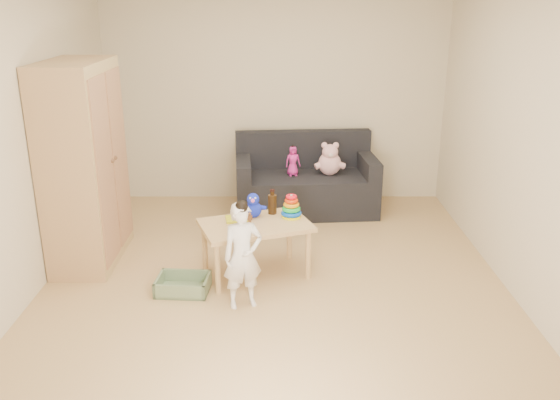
{
  "coord_description": "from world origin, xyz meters",
  "views": [
    {
      "loc": [
        0.04,
        -4.75,
        2.39
      ],
      "look_at": [
        0.05,
        0.25,
        0.65
      ],
      "focal_mm": 38.0,
      "sensor_mm": 36.0,
      "label": 1
    }
  ],
  "objects_px": {
    "play_table": "(256,249)",
    "sofa": "(306,193)",
    "wardrobe": "(84,165)",
    "toddler": "(243,257)"
  },
  "relations": [
    {
      "from": "sofa",
      "to": "toddler",
      "type": "distance_m",
      "value": 2.29
    },
    {
      "from": "play_table",
      "to": "sofa",
      "type": "bearing_deg",
      "value": 72.54
    },
    {
      "from": "wardrobe",
      "to": "sofa",
      "type": "distance_m",
      "value": 2.55
    },
    {
      "from": "sofa",
      "to": "play_table",
      "type": "xyz_separation_m",
      "value": [
        -0.52,
        -1.64,
        0.02
      ]
    },
    {
      "from": "sofa",
      "to": "wardrobe",
      "type": "bearing_deg",
      "value": -152.55
    },
    {
      "from": "wardrobe",
      "to": "toddler",
      "type": "height_order",
      "value": "wardrobe"
    },
    {
      "from": "wardrobe",
      "to": "toddler",
      "type": "xyz_separation_m",
      "value": [
        1.49,
        -0.91,
        -0.5
      ]
    },
    {
      "from": "sofa",
      "to": "toddler",
      "type": "bearing_deg",
      "value": -109.51
    },
    {
      "from": "wardrobe",
      "to": "toddler",
      "type": "bearing_deg",
      "value": -31.52
    },
    {
      "from": "sofa",
      "to": "play_table",
      "type": "height_order",
      "value": "play_table"
    }
  ]
}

